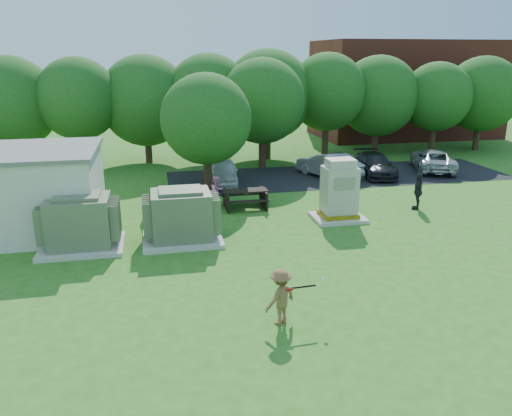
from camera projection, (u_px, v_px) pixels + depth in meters
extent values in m
plane|color=#2D6619|center=(282.00, 284.00, 15.63)|extent=(120.00, 120.00, 0.00)
cube|color=maroon|center=(405.00, 89.00, 43.21)|extent=(15.00, 8.00, 8.00)
cube|color=#232326|center=(339.00, 175.00, 29.62)|extent=(20.00, 6.00, 0.01)
cube|color=beige|center=(82.00, 246.00, 18.55)|extent=(3.00, 2.40, 0.15)
cube|color=#606B4D|center=(80.00, 221.00, 18.26)|extent=(2.20, 1.80, 1.80)
cube|color=#606B4D|center=(77.00, 196.00, 17.97)|extent=(1.60, 1.30, 0.12)
cube|color=#606B4D|center=(43.00, 223.00, 18.00)|extent=(0.32, 1.50, 1.35)
cube|color=#606B4D|center=(115.00, 218.00, 18.50)|extent=(0.32, 1.50, 1.35)
cube|color=beige|center=(183.00, 239.00, 19.27)|extent=(3.00, 2.40, 0.15)
cube|color=#586546|center=(181.00, 215.00, 18.98)|extent=(2.20, 1.80, 1.80)
cube|color=#586546|center=(180.00, 191.00, 18.70)|extent=(1.60, 1.30, 0.12)
cube|color=#586546|center=(147.00, 216.00, 18.73)|extent=(0.32, 1.50, 1.35)
cube|color=#586546|center=(215.00, 212.00, 19.22)|extent=(0.32, 1.50, 1.35)
cube|color=beige|center=(338.00, 218.00, 21.78)|extent=(2.20, 1.80, 0.15)
cube|color=yellow|center=(338.00, 214.00, 21.73)|extent=(1.55, 1.25, 0.18)
cube|color=#BBAB9B|center=(339.00, 190.00, 21.41)|extent=(1.40, 1.10, 2.00)
cube|color=#BBAB9B|center=(341.00, 163.00, 21.06)|extent=(1.15, 0.90, 0.35)
cube|color=gray|center=(345.00, 184.00, 20.75)|extent=(0.90, 0.04, 0.50)
cube|color=black|center=(245.00, 191.00, 23.14)|extent=(2.05, 0.80, 0.07)
cube|color=black|center=(243.00, 194.00, 23.83)|extent=(2.05, 0.29, 0.06)
cube|color=black|center=(248.00, 201.00, 22.65)|extent=(2.05, 0.29, 0.06)
cube|color=black|center=(226.00, 200.00, 23.09)|extent=(0.09, 1.54, 0.84)
cube|color=black|center=(264.00, 198.00, 23.44)|extent=(0.09, 1.54, 0.84)
imported|color=brown|center=(280.00, 297.00, 13.16)|extent=(1.16, 1.02, 1.55)
imported|color=pink|center=(217.00, 192.00, 23.31)|extent=(0.93, 0.88, 1.51)
imported|color=black|center=(418.00, 191.00, 22.98)|extent=(0.90, 1.07, 1.72)
imported|color=white|center=(223.00, 172.00, 27.65)|extent=(2.06, 4.09, 1.34)
imported|color=#A5A4A9|center=(329.00, 165.00, 29.06)|extent=(3.11, 4.59, 1.43)
imported|color=black|center=(375.00, 165.00, 29.53)|extent=(2.38, 4.61, 1.28)
imported|color=#B9B9BE|center=(433.00, 160.00, 30.77)|extent=(3.75, 5.26, 1.33)
cylinder|color=black|center=(300.00, 287.00, 13.18)|extent=(0.85, 0.10, 0.06)
cylinder|color=maroon|center=(289.00, 290.00, 13.03)|extent=(0.22, 0.08, 0.06)
sphere|color=white|center=(323.00, 279.00, 13.34)|extent=(0.09, 0.09, 0.09)
cylinder|color=#47301E|center=(17.00, 150.00, 31.07)|extent=(0.44, 0.44, 2.40)
sphere|color=#235B1C|center=(11.00, 103.00, 30.22)|extent=(5.60, 5.60, 5.60)
cylinder|color=#47301E|center=(83.00, 146.00, 31.23)|extent=(0.44, 0.44, 2.80)
sphere|color=#235B1C|center=(78.00, 99.00, 30.38)|extent=(5.00, 5.00, 5.00)
cylinder|color=#47301E|center=(148.00, 145.00, 32.84)|extent=(0.44, 0.44, 2.30)
sphere|color=#235B1C|center=(145.00, 101.00, 31.98)|extent=(5.80, 5.80, 5.80)
cylinder|color=#47301E|center=(210.00, 142.00, 32.72)|extent=(0.44, 0.44, 2.70)
sphere|color=#235B1C|center=(209.00, 96.00, 31.84)|extent=(5.40, 5.40, 5.40)
cylinder|color=#47301E|center=(268.00, 140.00, 34.09)|extent=(0.44, 0.44, 2.50)
sphere|color=#235B1C|center=(268.00, 95.00, 33.18)|extent=(6.00, 6.00, 6.00)
cylinder|color=#47301E|center=(325.00, 137.00, 34.43)|extent=(0.44, 0.44, 2.90)
sphere|color=#235B1C|center=(327.00, 92.00, 33.54)|extent=(5.20, 5.20, 5.20)
cylinder|color=#47301E|center=(375.00, 137.00, 35.85)|extent=(0.44, 0.44, 2.40)
sphere|color=#235B1C|center=(378.00, 96.00, 35.00)|extent=(5.60, 5.60, 5.60)
cylinder|color=#47301E|center=(433.00, 136.00, 35.76)|extent=(0.44, 0.44, 2.60)
sphere|color=#235B1C|center=(437.00, 97.00, 34.95)|extent=(4.80, 4.80, 4.80)
cylinder|color=#47301E|center=(477.00, 133.00, 37.12)|extent=(0.44, 0.44, 2.50)
sphere|color=#235B1C|center=(482.00, 94.00, 36.27)|extent=(5.40, 5.40, 5.40)
cylinder|color=#47301E|center=(208.00, 169.00, 25.83)|extent=(0.44, 0.44, 2.40)
sphere|color=#235B1C|center=(206.00, 119.00, 25.07)|extent=(4.60, 4.60, 4.60)
cylinder|color=#47301E|center=(262.00, 147.00, 31.26)|extent=(0.44, 0.44, 2.60)
sphere|color=#235B1C|center=(262.00, 101.00, 30.41)|extent=(5.20, 5.20, 5.20)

